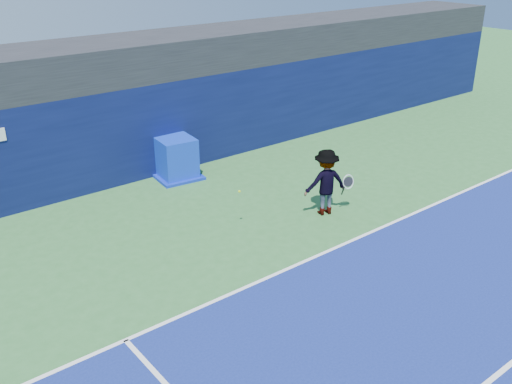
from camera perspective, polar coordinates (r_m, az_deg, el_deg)
ground at (r=12.42m, az=15.55°, el=-11.88°), size 80.00×80.00×0.00m
baseline at (r=14.01m, az=5.71°, el=-6.55°), size 24.00×0.10×0.01m
service_line at (r=11.66m, az=23.68°, el=-15.83°), size 24.00×0.10×0.01m
stadium_band at (r=19.38m, az=-11.98°, el=13.05°), size 36.00×3.00×1.20m
back_wall_assembly at (r=19.01m, az=-10.05°, el=6.46°), size 36.00×1.03×3.00m
equipment_cart at (r=18.53m, az=-7.95°, el=3.21°), size 1.53×1.53×1.33m
tennis_player at (r=15.88m, az=6.99°, el=0.99°), size 1.46×1.06×1.89m
tennis_ball at (r=14.86m, az=-1.67°, el=0.06°), size 0.07×0.07×0.07m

